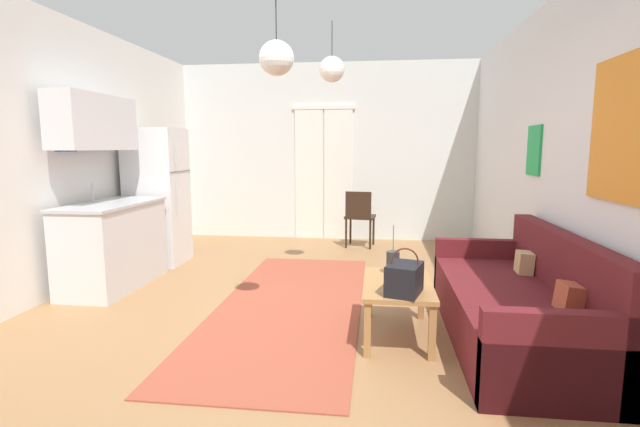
% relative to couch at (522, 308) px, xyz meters
% --- Properties ---
extents(ground_plane, '(5.29, 8.27, 0.10)m').
position_rel_couch_xyz_m(ground_plane, '(-1.94, 0.07, -0.32)').
color(ground_plane, '#996D44').
extents(wall_back, '(4.89, 0.13, 2.81)m').
position_rel_couch_xyz_m(wall_back, '(-1.94, 3.95, 1.13)').
color(wall_back, silver).
rests_on(wall_back, ground_plane).
extents(wall_right, '(0.12, 7.87, 2.81)m').
position_rel_couch_xyz_m(wall_right, '(0.45, 0.07, 1.14)').
color(wall_right, silver).
rests_on(wall_right, ground_plane).
extents(wall_left, '(0.12, 7.87, 2.81)m').
position_rel_couch_xyz_m(wall_left, '(-4.34, 0.07, 1.14)').
color(wall_left, white).
rests_on(wall_left, ground_plane).
extents(area_rug, '(1.33, 3.55, 0.01)m').
position_rel_couch_xyz_m(area_rug, '(-1.91, 0.59, -0.26)').
color(area_rug, '#9E4733').
rests_on(area_rug, ground_plane).
extents(couch, '(0.89, 2.13, 0.84)m').
position_rel_couch_xyz_m(couch, '(0.00, 0.00, 0.00)').
color(couch, '#5B191E').
rests_on(couch, ground_plane).
extents(coffee_table, '(0.53, 0.89, 0.44)m').
position_rel_couch_xyz_m(coffee_table, '(-0.94, -0.01, 0.11)').
color(coffee_table, '#A87542').
rests_on(coffee_table, ground_plane).
extents(bamboo_vase, '(0.11, 0.11, 0.41)m').
position_rel_couch_xyz_m(bamboo_vase, '(-0.98, 0.23, 0.27)').
color(bamboo_vase, '#2D2D33').
rests_on(bamboo_vase, coffee_table).
extents(handbag, '(0.30, 0.36, 0.34)m').
position_rel_couch_xyz_m(handbag, '(-0.91, -0.29, 0.28)').
color(handbag, black).
rests_on(handbag, coffee_table).
extents(refrigerator, '(0.66, 0.62, 1.72)m').
position_rel_couch_xyz_m(refrigerator, '(-3.90, 2.02, 0.59)').
color(refrigerator, white).
rests_on(refrigerator, ground_plane).
extents(kitchen_counter, '(0.61, 1.30, 2.02)m').
position_rel_couch_xyz_m(kitchen_counter, '(-3.94, 0.97, 0.49)').
color(kitchen_counter, silver).
rests_on(kitchen_counter, ground_plane).
extents(accent_chair, '(0.47, 0.45, 0.85)m').
position_rel_couch_xyz_m(accent_chair, '(-1.37, 3.27, 0.22)').
color(accent_chair, black).
rests_on(accent_chair, ground_plane).
extents(pendant_lamp_near, '(0.26, 0.26, 0.80)m').
position_rel_couch_xyz_m(pendant_lamp_near, '(-1.88, -0.06, 1.88)').
color(pendant_lamp_near, black).
extents(pendant_lamp_far, '(0.28, 0.28, 0.64)m').
position_rel_couch_xyz_m(pendant_lamp_far, '(-1.62, 1.56, 2.05)').
color(pendant_lamp_far, black).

